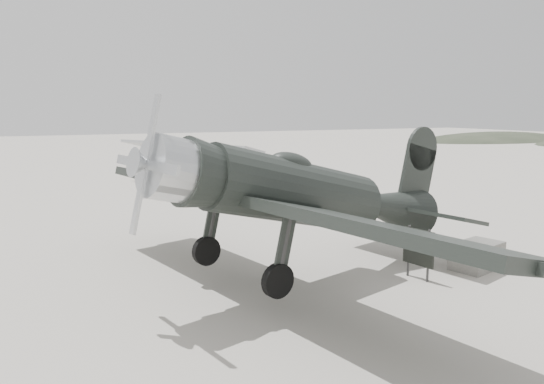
{
  "coord_description": "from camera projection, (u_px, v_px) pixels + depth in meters",
  "views": [
    {
      "loc": [
        -8.64,
        -12.02,
        4.24
      ],
      "look_at": [
        -1.16,
        3.68,
        1.5
      ],
      "focal_mm": 35.0,
      "sensor_mm": 36.0,
      "label": 1
    }
  ],
  "objects": [
    {
      "name": "equipment_block",
      "position": [
        477.0,
        256.0,
        14.15
      ],
      "size": [
        1.59,
        1.22,
        0.71
      ],
      "primitive_type": "cube",
      "rotation": [
        0.0,
        0.0,
        0.26
      ],
      "color": "#605D59",
      "rests_on": "ground"
    },
    {
      "name": "ground",
      "position": [
        364.0,
        259.0,
        15.05
      ],
      "size": [
        160.0,
        160.0,
        0.0
      ],
      "primitive_type": "plane",
      "color": "#A69E93",
      "rests_on": "ground"
    },
    {
      "name": "hill_northeast",
      "position": [
        496.0,
        140.0,
        71.97
      ],
      "size": [
        32.0,
        16.0,
        5.2
      ],
      "primitive_type": "ellipsoid",
      "color": "#2E3527",
      "rests_on": "ground"
    },
    {
      "name": "highwing_monoplane",
      "position": [
        194.0,
        154.0,
        29.87
      ],
      "size": [
        7.42,
        9.26,
        2.75
      ],
      "rotation": [
        0.0,
        0.23,
        0.49
      ],
      "color": "#ABAFB1",
      "rests_on": "ground"
    },
    {
      "name": "lowwing_monoplane",
      "position": [
        306.0,
        195.0,
        12.74
      ],
      "size": [
        9.25,
        12.82,
        4.12
      ],
      "rotation": [
        0.0,
        0.24,
        0.2
      ],
      "color": "black",
      "rests_on": "ground"
    },
    {
      "name": "sign_board",
      "position": [
        418.0,
        248.0,
        13.22
      ],
      "size": [
        0.23,
        0.91,
        1.32
      ],
      "rotation": [
        0.0,
        0.0,
        0.18
      ],
      "color": "#333333",
      "rests_on": "ground"
    }
  ]
}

